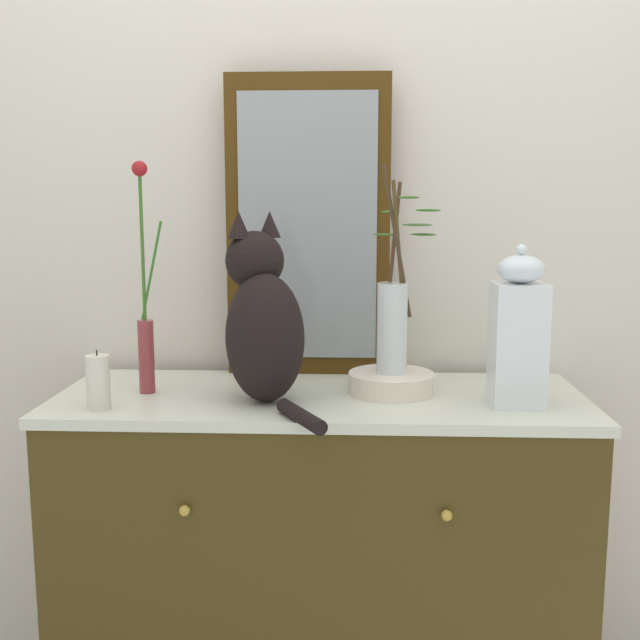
# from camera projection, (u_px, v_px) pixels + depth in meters

# --- Properties ---
(wall_back) EXTENTS (4.40, 0.08, 2.60)m
(wall_back) POSITION_uv_depth(u_px,v_px,m) (325.00, 218.00, 2.06)
(wall_back) COLOR silver
(wall_back) RESTS_ON ground_plane
(sideboard) EXTENTS (1.26, 0.50, 0.89)m
(sideboard) POSITION_uv_depth(u_px,v_px,m) (320.00, 566.00, 1.88)
(sideboard) COLOR #3F3212
(sideboard) RESTS_ON ground_plane
(mirror_leaning) EXTENTS (0.43, 0.03, 0.78)m
(mirror_leaning) POSITION_uv_depth(u_px,v_px,m) (308.00, 227.00, 1.97)
(mirror_leaning) COLOR #432B0B
(mirror_leaning) RESTS_ON sideboard
(cat_sitting) EXTENTS (0.28, 0.40, 0.44)m
(cat_sitting) POSITION_uv_depth(u_px,v_px,m) (263.00, 322.00, 1.73)
(cat_sitting) COLOR black
(cat_sitting) RESTS_ON sideboard
(vase_slim_green) EXTENTS (0.07, 0.04, 0.55)m
(vase_slim_green) POSITION_uv_depth(u_px,v_px,m) (145.00, 322.00, 1.80)
(vase_slim_green) COLOR brown
(vase_slim_green) RESTS_ON sideboard
(bowl_porcelain) EXTENTS (0.21, 0.21, 0.05)m
(bowl_porcelain) POSITION_uv_depth(u_px,v_px,m) (391.00, 383.00, 1.82)
(bowl_porcelain) COLOR silver
(bowl_porcelain) RESTS_ON sideboard
(vase_glass_clear) EXTENTS (0.17, 0.20, 0.49)m
(vase_glass_clear) POSITION_uv_depth(u_px,v_px,m) (393.00, 316.00, 1.79)
(vase_glass_clear) COLOR silver
(vase_glass_clear) RESTS_ON bowl_porcelain
(jar_lidded_porcelain) EXTENTS (0.12, 0.12, 0.36)m
(jar_lidded_porcelain) POSITION_uv_depth(u_px,v_px,m) (518.00, 333.00, 1.69)
(jar_lidded_porcelain) COLOR white
(jar_lidded_porcelain) RESTS_ON sideboard
(candle_pillar) EXTENTS (0.05, 0.05, 0.13)m
(candle_pillar) POSITION_uv_depth(u_px,v_px,m) (98.00, 382.00, 1.67)
(candle_pillar) COLOR silver
(candle_pillar) RESTS_ON sideboard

